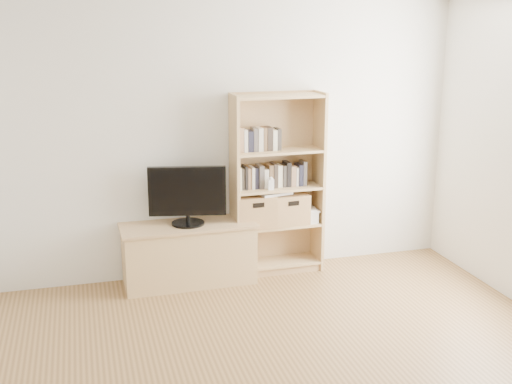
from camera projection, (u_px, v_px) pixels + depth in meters
name	position (u px, v px, depth m)	size (l,w,h in m)	color
back_wall	(228.00, 140.00, 6.05)	(4.50, 0.02, 2.60)	silver
tv_stand	(189.00, 255.00, 6.00)	(1.21, 0.45, 0.55)	tan
bookshelf	(277.00, 185.00, 6.14)	(0.88, 0.31, 1.75)	tan
television	(187.00, 195.00, 5.85)	(0.71, 0.05, 0.55)	black
books_row_mid	(277.00, 175.00, 6.13)	(0.82, 0.16, 0.22)	beige
books_row_upper	(257.00, 140.00, 5.99)	(0.36, 0.13, 0.19)	beige
baby_monitor	(271.00, 185.00, 6.01)	(0.05, 0.03, 0.10)	white
basket_left	(254.00, 210.00, 6.13)	(0.37, 0.31, 0.31)	#A96F4C
basket_right	(288.00, 208.00, 6.22)	(0.36, 0.30, 0.30)	#A96F4C
laptop	(274.00, 192.00, 6.12)	(0.30, 0.21, 0.02)	silver
magazine_stack	(306.00, 215.00, 6.30)	(0.17, 0.25, 0.12)	beige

